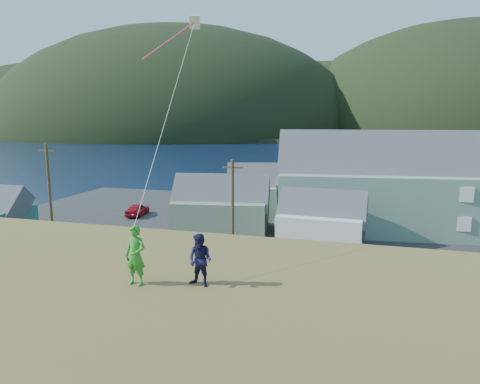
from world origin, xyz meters
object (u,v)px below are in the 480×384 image
kite_flyer_green (136,255)px  kite_flyer_navy (200,260)px  wharf (280,188)px  shed_white (321,220)px  lodge (455,186)px  shed_palegreen_near (221,206)px  shed_palegreen_far (272,190)px

kite_flyer_green → kite_flyer_navy: 1.85m
wharf → shed_white: bearing=-72.9°
wharf → kite_flyer_navy: 58.95m
lodge → shed_palegreen_near: 24.47m
lodge → shed_palegreen_near: bearing=-171.5°
wharf → kite_flyer_navy: size_ratio=17.21×
lodge → shed_palegreen_far: (-20.10, 4.15, -2.02)m
shed_palegreen_near → shed_palegreen_far: size_ratio=0.87×
wharf → shed_palegreen_near: (-1.60, -26.85, 2.30)m
lodge → kite_flyer_navy: size_ratio=24.79×
shed_palegreen_near → shed_white: 10.94m
wharf → lodge: (21.94, -20.57, 4.49)m
lodge → wharf: bearing=130.4°
shed_palegreen_near → shed_white: size_ratio=1.30×
shed_white → kite_flyer_navy: bearing=-88.9°
lodge → shed_palegreen_near: lodge is taller
shed_white → kite_flyer_navy: size_ratio=5.55×
lodge → shed_white: 15.78m
shed_white → kite_flyer_green: (-3.05, -29.03, 5.59)m
shed_palegreen_far → kite_flyer_green: size_ratio=7.26×
shed_palegreen_far → kite_flyer_navy: 42.26m
wharf → shed_palegreen_near: size_ratio=2.39×
wharf → shed_palegreen_near: shed_palegreen_near is taller
shed_palegreen_near → kite_flyer_green: size_ratio=6.29×
wharf → shed_palegreen_near: 27.00m
lodge → shed_white: lodge is taller
shed_palegreen_near → shed_white: shed_palegreen_near is taller
shed_palegreen_near → wharf: bearing=77.9°
shed_palegreen_far → kite_flyer_green: (4.15, -41.94, 5.15)m
shed_palegreen_near → kite_flyer_green: 32.84m
kite_flyer_navy → lodge: bearing=81.0°
shed_palegreen_far → kite_flyer_green: kite_flyer_green is taller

